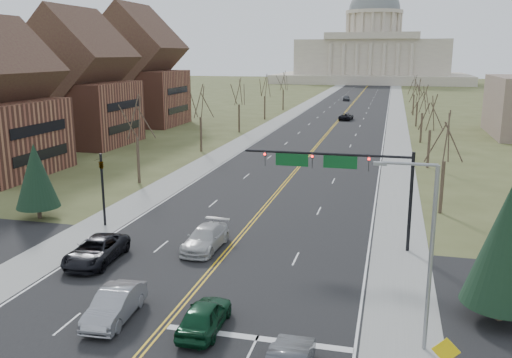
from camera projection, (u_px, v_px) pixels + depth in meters
The scene contains 34 objects.
ground at pixel (171, 317), 29.03m from camera, with size 600.00×600.00×0.00m, color #464C26.
road at pixel (346, 111), 132.93m from camera, with size 20.00×380.00×0.01m, color black.
cross_road at pixel (208, 274), 34.69m from camera, with size 120.00×14.00×0.01m, color black.
sidewalk_left at pixel (298, 110), 135.77m from camera, with size 4.00×380.00×0.03m, color gray.
sidewalk_right at pixel (397, 112), 130.08m from camera, with size 4.00×380.00×0.03m, color gray.
center_line at pixel (346, 111), 132.92m from camera, with size 0.42×380.00×0.01m, color gold.
edge_line_left at pixel (307, 110), 135.25m from camera, with size 0.15×380.00×0.01m, color silver.
edge_line_right at pixel (387, 112), 130.60m from camera, with size 0.15×380.00×0.01m, color silver.
stop_bar at pixel (257, 338), 26.89m from camera, with size 9.50×0.50×0.01m, color silver.
capitol at pixel (372, 52), 261.86m from camera, with size 90.00×60.00×50.00m.
signal_mast at pixel (339, 169), 38.70m from camera, with size 12.12×0.44×7.20m.
signal_left at pixel (102, 182), 43.67m from camera, with size 0.32×0.36×6.00m.
street_light at pixel (426, 245), 24.82m from camera, with size 2.90×0.25×9.07m.
warn_sign at pixel (445, 357), 21.57m from camera, with size 1.13×0.07×2.87m.
tree_r_0 at pixel (446, 140), 46.53m from camera, with size 3.74×3.74×8.50m.
tree_l_0 at pixel (136, 119), 57.58m from camera, with size 3.96×3.96×9.00m.
tree_r_1 at pixel (431, 115), 65.42m from camera, with size 3.74×3.74×8.50m.
tree_l_1 at pixel (200, 103), 76.47m from camera, with size 3.96×3.96×9.00m.
tree_r_2 at pixel (423, 101), 84.31m from camera, with size 3.74×3.74×8.50m.
tree_l_2 at pixel (239, 93), 95.36m from camera, with size 3.96×3.96×9.00m.
tree_r_3 at pixel (418, 92), 103.20m from camera, with size 3.74×3.74×8.50m.
tree_l_3 at pixel (265, 87), 114.25m from camera, with size 3.96×3.96×9.00m.
tree_r_4 at pixel (415, 86), 122.10m from camera, with size 3.74×3.74×8.50m.
tree_l_4 at pixel (283, 82), 133.14m from camera, with size 3.96×3.96×9.00m.
conifer_r at pixel (507, 244), 27.81m from camera, with size 4.20×4.20×7.50m.
conifer_l at pixel (36, 176), 45.67m from camera, with size 3.64×3.64×6.50m.
bldg_left_mid at pixel (78, 89), 82.86m from camera, with size 15.10×14.28×20.75m.
bldg_left_far at pixel (137, 76), 105.78m from camera, with size 17.10×14.28×23.25m.
car_nb_inner_lead at pixel (204, 316), 27.50m from camera, with size 1.88×4.68×1.59m, color #0C371F.
car_sb_inner_lead at pixel (115, 305), 28.65m from camera, with size 1.74×4.99×1.65m, color gray.
car_sb_outer_lead at pixel (96, 250), 36.54m from camera, with size 2.72×5.90×1.64m, color black.
car_sb_inner_second at pixel (205, 238), 39.01m from camera, with size 2.27×5.57×1.62m, color #B4B4B4.
car_far_nb at pixel (346, 116), 114.67m from camera, with size 2.42×5.24×1.46m, color black.
car_far_sb at pixel (346, 98), 160.77m from camera, with size 1.84×4.57×1.56m, color #4B4C52.
Camera 1 is at (10.89, -24.67, 13.83)m, focal length 38.00 mm.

